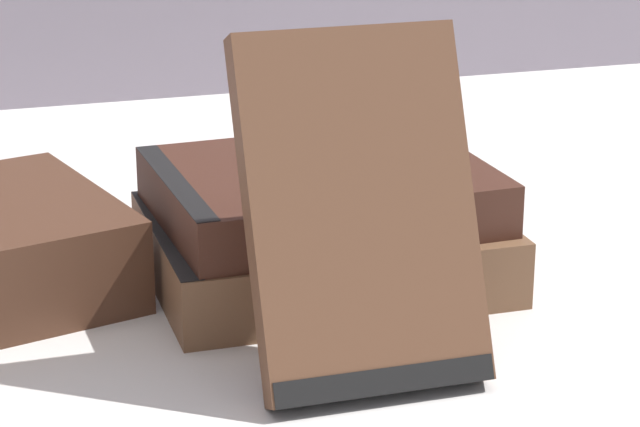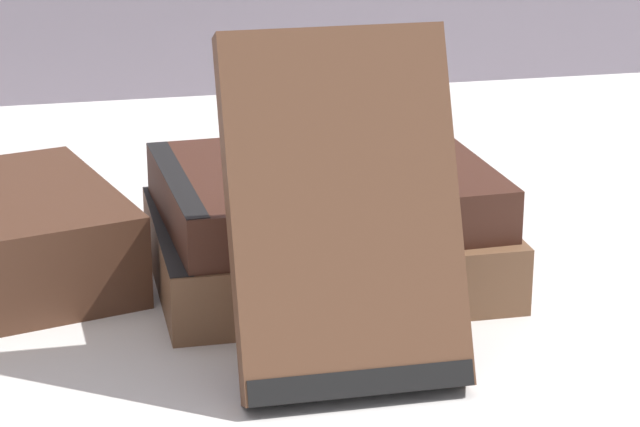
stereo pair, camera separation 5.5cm
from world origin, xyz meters
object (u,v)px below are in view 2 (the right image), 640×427
(book_flat_bottom, at_px, (316,248))
(book_leaning_front, at_px, (345,223))
(reading_glasses, at_px, (142,219))
(pocket_watch, at_px, (364,159))
(book_flat_top, at_px, (315,192))

(book_flat_bottom, bearing_deg, book_leaning_front, -95.84)
(book_flat_bottom, distance_m, reading_glasses, 0.15)
(book_flat_bottom, xyz_separation_m, pocket_watch, (0.03, -0.00, 0.05))
(book_leaning_front, height_order, reading_glasses, book_leaning_front)
(pocket_watch, height_order, reading_glasses, pocket_watch)
(book_flat_top, relative_size, reading_glasses, 1.64)
(pocket_watch, relative_size, reading_glasses, 0.52)
(pocket_watch, bearing_deg, reading_glasses, 133.88)
(book_flat_bottom, distance_m, book_flat_top, 0.03)
(book_flat_top, distance_m, reading_glasses, 0.15)
(book_flat_bottom, height_order, pocket_watch, pocket_watch)
(book_flat_bottom, xyz_separation_m, book_flat_top, (-0.00, 0.00, 0.03))
(book_flat_top, height_order, reading_glasses, book_flat_top)
(book_flat_bottom, bearing_deg, pocket_watch, -0.80)
(reading_glasses, bearing_deg, pocket_watch, -58.31)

